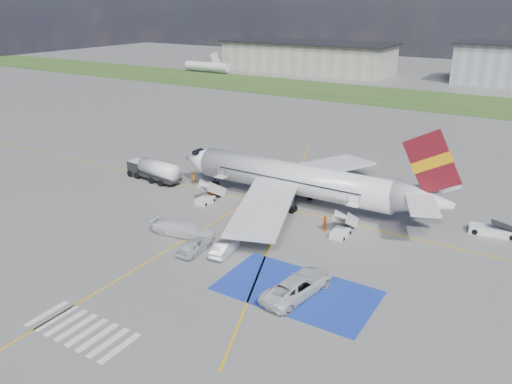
# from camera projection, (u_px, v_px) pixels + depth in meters

# --- Properties ---
(ground) EXTENTS (400.00, 400.00, 0.00)m
(ground) POSITION_uv_depth(u_px,v_px,m) (230.00, 246.00, 52.65)
(ground) COLOR #60605E
(ground) RESTS_ON ground
(grass_strip) EXTENTS (400.00, 30.00, 0.01)m
(grass_strip) POSITION_uv_depth(u_px,v_px,m) (439.00, 101.00, 128.13)
(grass_strip) COLOR #2D4C1E
(grass_strip) RESTS_ON ground
(taxiway_line_main) EXTENTS (120.00, 0.20, 0.01)m
(taxiway_line_main) POSITION_uv_depth(u_px,v_px,m) (284.00, 208.00, 62.18)
(taxiway_line_main) COLOR gold
(taxiway_line_main) RESTS_ON ground
(taxiway_line_cross) EXTENTS (0.20, 60.00, 0.01)m
(taxiway_line_cross) POSITION_uv_depth(u_px,v_px,m) (126.00, 275.00, 47.15)
(taxiway_line_cross) COLOR gold
(taxiway_line_cross) RESTS_ON ground
(taxiway_line_diag) EXTENTS (20.71, 56.45, 0.01)m
(taxiway_line_diag) POSITION_uv_depth(u_px,v_px,m) (284.00, 208.00, 62.18)
(taxiway_line_diag) COLOR gold
(taxiway_line_diag) RESTS_ON ground
(staging_box) EXTENTS (14.00, 8.00, 0.01)m
(staging_box) POSITION_uv_depth(u_px,v_px,m) (297.00, 290.00, 44.57)
(staging_box) COLOR #1A339E
(staging_box) RESTS_ON ground
(crosswalk) EXTENTS (9.00, 4.00, 0.01)m
(crosswalk) POSITION_uv_depth(u_px,v_px,m) (82.00, 330.00, 39.23)
(crosswalk) COLOR silver
(crosswalk) RESTS_ON ground
(terminal_west) EXTENTS (60.00, 22.00, 10.00)m
(terminal_west) POSITION_uv_depth(u_px,v_px,m) (307.00, 57.00, 181.09)
(terminal_west) COLOR gray
(terminal_west) RESTS_ON ground
(airliner) EXTENTS (36.81, 32.95, 11.92)m
(airliner) POSITION_uv_depth(u_px,v_px,m) (303.00, 180.00, 61.82)
(airliner) COLOR silver
(airliner) RESTS_ON ground
(airstairs_fwd) EXTENTS (1.90, 5.20, 3.60)m
(airstairs_fwd) POSITION_uv_depth(u_px,v_px,m) (207.00, 197.00, 63.99)
(airstairs_fwd) COLOR silver
(airstairs_fwd) RESTS_ON ground
(airstairs_aft) EXTENTS (1.90, 5.20, 3.60)m
(airstairs_aft) POSITION_uv_depth(u_px,v_px,m) (342.00, 230.00, 54.93)
(airstairs_aft) COLOR silver
(airstairs_aft) RESTS_ON ground
(fuel_tanker) EXTENTS (9.28, 3.47, 3.10)m
(fuel_tanker) POSITION_uv_depth(u_px,v_px,m) (154.00, 172.00, 71.35)
(fuel_tanker) COLOR black
(fuel_tanker) RESTS_ON ground
(gpu_cart) EXTENTS (1.92, 1.32, 1.53)m
(gpu_cart) POSITION_uv_depth(u_px,v_px,m) (164.00, 176.00, 71.49)
(gpu_cart) COLOR silver
(gpu_cart) RESTS_ON ground
(belt_loader) EXTENTS (5.58, 2.68, 1.62)m
(belt_loader) POSITION_uv_depth(u_px,v_px,m) (494.00, 231.00, 55.09)
(belt_loader) COLOR silver
(belt_loader) RESTS_ON ground
(car_silver_a) EXTENTS (2.12, 4.63, 1.54)m
(car_silver_a) POSITION_uv_depth(u_px,v_px,m) (195.00, 246.00, 51.07)
(car_silver_a) COLOR silver
(car_silver_a) RESTS_ON ground
(car_silver_b) EXTENTS (2.03, 4.41, 1.40)m
(car_silver_b) POSITION_uv_depth(u_px,v_px,m) (224.00, 248.00, 50.67)
(car_silver_b) COLOR #A8ABB0
(car_silver_b) RESTS_ON ground
(van_white_a) EXTENTS (3.84, 6.55, 2.31)m
(van_white_a) POSITION_uv_depth(u_px,v_px,m) (298.00, 283.00, 43.60)
(van_white_a) COLOR silver
(van_white_a) RESTS_ON ground
(van_white_b) EXTENTS (5.87, 3.15, 2.18)m
(van_white_b) POSITION_uv_depth(u_px,v_px,m) (183.00, 227.00, 54.61)
(van_white_b) COLOR silver
(van_white_b) RESTS_ON ground
(crew_fwd) EXTENTS (0.71, 0.52, 1.80)m
(crew_fwd) POSITION_uv_depth(u_px,v_px,m) (211.00, 192.00, 65.10)
(crew_fwd) COLOR #DF510B
(crew_fwd) RESTS_ON ground
(crew_nose) EXTENTS (1.07, 1.11, 1.80)m
(crew_nose) POSITION_uv_depth(u_px,v_px,m) (192.00, 178.00, 70.05)
(crew_nose) COLOR orange
(crew_nose) RESTS_ON ground
(crew_aft) EXTENTS (0.93, 1.15, 1.83)m
(crew_aft) POSITION_uv_depth(u_px,v_px,m) (325.00, 223.00, 55.79)
(crew_aft) COLOR #E0600B
(crew_aft) RESTS_ON ground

